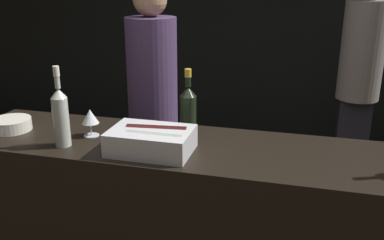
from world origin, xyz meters
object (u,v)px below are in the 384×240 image
object	(u,v)px
white_wine_bottle	(61,115)
person_in_hoodie	(153,100)
bowl_white	(11,124)
person_blond_tee	(359,75)
champagne_bottle	(188,106)
wine_glass	(90,117)
ice_bin_with_bottles	(152,140)

from	to	relation	value
white_wine_bottle	person_in_hoodie	size ratio (longest dim) A/B	0.23
bowl_white	person_blond_tee	size ratio (longest dim) A/B	0.12
champagne_bottle	person_blond_tee	size ratio (longest dim) A/B	0.19
white_wine_bottle	person_blond_tee	xyz separation A→B (m)	(1.50, 1.77, -0.11)
wine_glass	person_in_hoodie	size ratio (longest dim) A/B	0.08
white_wine_bottle	bowl_white	bearing A→B (deg)	161.99
champagne_bottle	person_in_hoodie	bearing A→B (deg)	127.60
bowl_white	wine_glass	xyz separation A→B (m)	(0.45, 0.03, 0.07)
wine_glass	white_wine_bottle	bearing A→B (deg)	-113.11
ice_bin_with_bottles	champagne_bottle	world-z (taller)	champagne_bottle
person_blond_tee	white_wine_bottle	bearing A→B (deg)	153.44
bowl_white	person_in_hoodie	bearing A→B (deg)	53.81
ice_bin_with_bottles	white_wine_bottle	world-z (taller)	white_wine_bottle
ice_bin_with_bottles	wine_glass	size ratio (longest dim) A/B	2.68
bowl_white	white_wine_bottle	xyz separation A→B (m)	(0.38, -0.12, 0.12)
ice_bin_with_bottles	champagne_bottle	distance (m)	0.34
champagne_bottle	wine_glass	bearing A→B (deg)	-155.44
ice_bin_with_bottles	wine_glass	bearing A→B (deg)	162.47
bowl_white	person_in_hoodie	world-z (taller)	person_in_hoodie
champagne_bottle	person_in_hoodie	size ratio (longest dim) A/B	0.19
ice_bin_with_bottles	person_in_hoodie	size ratio (longest dim) A/B	0.22
champagne_bottle	person_blond_tee	distance (m)	1.71
bowl_white	champagne_bottle	size ratio (longest dim) A/B	0.63
person_blond_tee	person_in_hoodie	bearing A→B (deg)	137.99
ice_bin_with_bottles	person_blond_tee	world-z (taller)	person_blond_tee
ice_bin_with_bottles	person_blond_tee	bearing A→B (deg)	58.33
wine_glass	person_blond_tee	distance (m)	2.16
white_wine_bottle	person_in_hoodie	xyz separation A→B (m)	(0.15, 0.85, -0.15)
ice_bin_with_bottles	bowl_white	world-z (taller)	ice_bin_with_bottles
bowl_white	champagne_bottle	bearing A→B (deg)	14.88
ice_bin_with_bottles	bowl_white	xyz separation A→B (m)	(-0.82, 0.09, -0.03)
ice_bin_with_bottles	person_blond_tee	distance (m)	2.03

